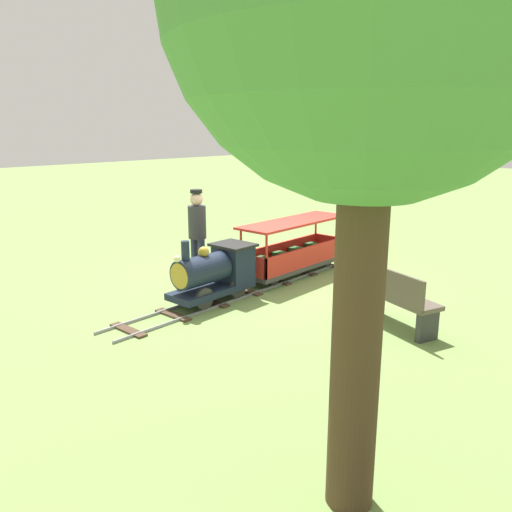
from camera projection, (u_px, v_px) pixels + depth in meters
name	position (u px, v px, depth m)	size (l,w,h in m)	color
ground_plane	(266.00, 284.00, 8.81)	(60.00, 60.00, 0.00)	#75934C
track	(260.00, 285.00, 8.71)	(0.66, 6.05, 0.04)	gray
locomotive	(215.00, 271.00, 7.83)	(0.62, 1.45, 1.01)	#192338
passenger_car	(293.00, 253.00, 9.26)	(0.72, 2.35, 0.97)	#3F3F3F
conductor_person	(197.00, 229.00, 8.63)	(0.30, 0.30, 1.62)	#282D47
park_bench	(394.00, 297.00, 6.85)	(1.36, 0.83, 0.82)	brown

